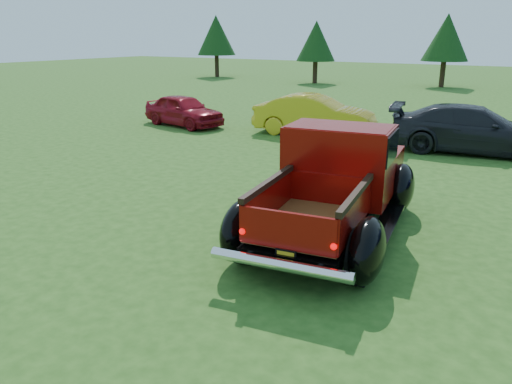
% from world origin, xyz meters
% --- Properties ---
extents(ground, '(120.00, 120.00, 0.00)m').
position_xyz_m(ground, '(0.00, 0.00, 0.00)').
color(ground, '#274D16').
rests_on(ground, ground).
extents(tree_far_west, '(3.33, 3.33, 5.20)m').
position_xyz_m(tree_far_west, '(-22.00, 30.00, 3.52)').
color(tree_far_west, '#332114').
rests_on(tree_far_west, ground).
extents(tree_west, '(2.94, 2.94, 4.60)m').
position_xyz_m(tree_west, '(-12.00, 29.00, 3.11)').
color(tree_west, '#332114').
rests_on(tree_west, ground).
extents(tree_mid_left, '(3.20, 3.20, 5.00)m').
position_xyz_m(tree_mid_left, '(-3.00, 31.00, 3.38)').
color(tree_mid_left, '#332114').
rests_on(tree_mid_left, ground).
extents(pickup_truck, '(3.13, 5.59, 1.99)m').
position_xyz_m(pickup_truck, '(1.27, 1.67, 0.94)').
color(pickup_truck, black).
rests_on(pickup_truck, ground).
extents(show_car_red, '(3.93, 2.16, 1.27)m').
position_xyz_m(show_car_red, '(-8.50, 8.97, 0.63)').
color(show_car_red, maroon).
rests_on(show_car_red, ground).
extents(show_car_yellow, '(4.65, 2.27, 1.47)m').
position_xyz_m(show_car_yellow, '(-3.13, 10.03, 0.73)').
color(show_car_yellow, gold).
rests_on(show_car_yellow, ground).
extents(show_car_grey, '(5.36, 2.87, 1.48)m').
position_xyz_m(show_car_grey, '(2.39, 9.93, 0.74)').
color(show_car_grey, black).
rests_on(show_car_grey, ground).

